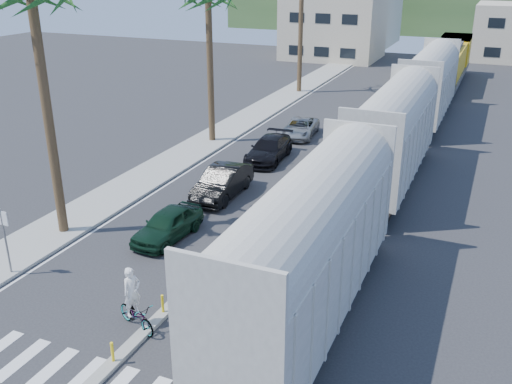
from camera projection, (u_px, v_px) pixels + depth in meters
ground at (132, 347)px, 19.22m from camera, size 140.00×140.00×0.00m
sidewalk at (228, 130)px, 43.57m from camera, size 3.00×90.00×0.15m
rails at (414, 140)px, 41.21m from camera, size 1.56×100.00×0.06m
median at (314, 164)px, 36.17m from camera, size 0.45×60.00×0.85m
crosswalk at (94, 384)px, 17.51m from camera, size 14.00×2.20×0.01m
lane_markings at (307, 140)px, 41.28m from camera, size 9.42×90.00×0.01m
freight_train at (410, 113)px, 36.94m from camera, size 3.00×60.94×5.85m
street_sign at (4, 232)px, 22.84m from camera, size 0.60×0.08×3.00m
buildings at (384, 19)px, 80.90m from camera, size 38.00×27.00×10.00m
car_lead at (168, 224)px, 26.43m from camera, size 2.18×4.43×1.44m
car_second at (222, 182)px, 31.16m from camera, size 1.99×5.07×1.64m
car_third at (269, 149)px, 36.89m from camera, size 2.72×5.39×1.49m
car_rear at (300, 128)px, 41.95m from camera, size 3.11×5.12×1.30m
cyclist at (136, 310)px, 19.92m from camera, size 2.10×2.49×2.38m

